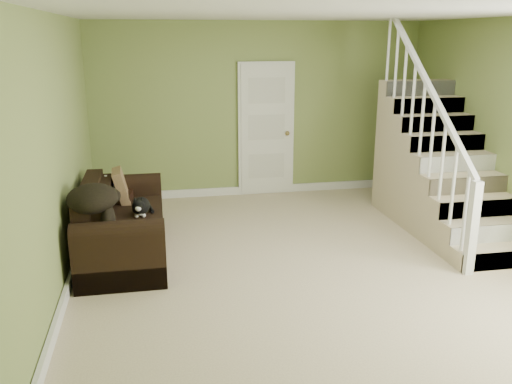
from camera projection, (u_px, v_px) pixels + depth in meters
name	position (u px, v px, depth m)	size (l,w,h in m)	color
floor	(307.00, 261.00, 5.95)	(5.00, 5.50, 0.01)	tan
ceiling	(314.00, 13.00, 5.22)	(5.00, 5.50, 0.01)	white
wall_back	(259.00, 110.00, 8.18)	(5.00, 0.04, 2.60)	#80934F
wall_front	(450.00, 240.00, 2.99)	(5.00, 0.04, 2.60)	#80934F
wall_left	(57.00, 155.00, 5.14)	(0.04, 5.50, 2.60)	#80934F
baseboard_back	(259.00, 189.00, 8.50)	(5.00, 0.04, 0.12)	white
baseboard_left	(72.00, 274.00, 5.49)	(0.04, 5.50, 0.12)	white
baseboard_right	(509.00, 241.00, 6.38)	(0.04, 5.50, 0.12)	white
door	(266.00, 130.00, 8.24)	(0.86, 0.12, 2.02)	white
staircase	(436.00, 175.00, 7.04)	(1.00, 2.51, 2.82)	tan
sofa	(120.00, 228.00, 6.09)	(0.89, 2.05, 0.81)	black
side_table	(115.00, 212.00, 6.72)	(0.49, 0.49, 0.77)	black
cat	(141.00, 206.00, 6.09)	(0.25, 0.54, 0.26)	black
banana	(134.00, 227.00, 5.64)	(0.06, 0.22, 0.06)	gold
throw_pillow	(122.00, 187.00, 6.58)	(0.11, 0.43, 0.43)	#4B2E1E
throw_blanket	(92.00, 198.00, 5.36)	(0.49, 0.65, 0.27)	black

